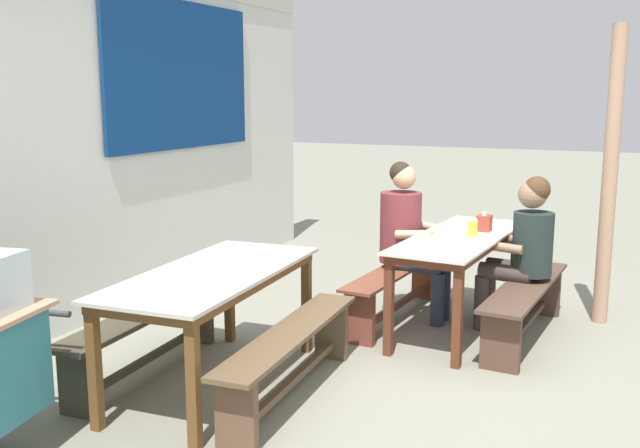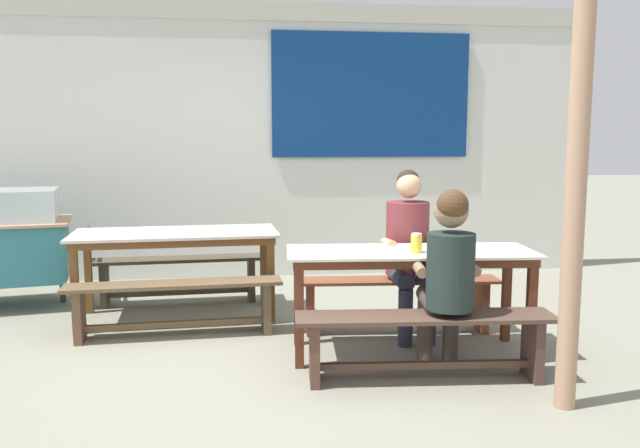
{
  "view_description": "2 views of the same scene",
  "coord_description": "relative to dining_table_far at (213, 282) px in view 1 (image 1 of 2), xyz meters",
  "views": [
    {
      "loc": [
        -4.39,
        -1.46,
        1.85
      ],
      "look_at": [
        0.34,
        0.69,
        0.89
      ],
      "focal_mm": 40.06,
      "sensor_mm": 36.0,
      "label": 1
    },
    {
      "loc": [
        -0.19,
        -4.61,
        1.56
      ],
      "look_at": [
        0.47,
        0.66,
        0.84
      ],
      "focal_mm": 36.32,
      "sensor_mm": 36.0,
      "label": 2
    }
  ],
  "objects": [
    {
      "name": "ground_plane",
      "position": [
        0.73,
        -0.93,
        -0.68
      ],
      "size": [
        40.0,
        40.0,
        0.0
      ],
      "primitive_type": "plane",
      "color": "gray"
    },
    {
      "name": "backdrop_wall",
      "position": [
        0.77,
        1.67,
        0.89
      ],
      "size": [
        7.26,
        0.23,
        2.99
      ],
      "color": "silver",
      "rests_on": "ground_plane"
    },
    {
      "name": "dining_table_far",
      "position": [
        0.0,
        0.0,
        0.0
      ],
      "size": [
        1.75,
        0.84,
        0.76
      ],
      "color": "beige",
      "rests_on": "ground_plane"
    },
    {
      "name": "dining_table_near",
      "position": [
        1.74,
        -1.14,
        -0.01
      ],
      "size": [
        1.79,
        0.74,
        0.76
      ],
      "color": "silver",
      "rests_on": "ground_plane"
    },
    {
      "name": "bench_far_back",
      "position": [
        -0.03,
        0.52,
        -0.39
      ],
      "size": [
        1.6,
        0.37,
        0.43
      ],
      "color": "#453E2E",
      "rests_on": "ground_plane"
    },
    {
      "name": "bench_far_front",
      "position": [
        0.03,
        -0.52,
        -0.39
      ],
      "size": [
        1.68,
        0.36,
        0.43
      ],
      "color": "brown",
      "rests_on": "ground_plane"
    },
    {
      "name": "bench_near_back",
      "position": [
        1.78,
        -0.61,
        -0.4
      ],
      "size": [
        1.64,
        0.39,
        0.43
      ],
      "color": "brown",
      "rests_on": "ground_plane"
    },
    {
      "name": "bench_near_front",
      "position": [
        1.71,
        -1.66,
        -0.39
      ],
      "size": [
        1.67,
        0.43,
        0.43
      ],
      "color": "#4E392D",
      "rests_on": "ground_plane"
    },
    {
      "name": "person_near_front",
      "position": [
        1.87,
        -1.6,
        0.02
      ],
      "size": [
        0.45,
        0.57,
        1.23
      ],
      "color": "#433633",
      "rests_on": "ground_plane"
    },
    {
      "name": "person_right_near_table",
      "position": [
        1.86,
        -0.68,
        0.05
      ],
      "size": [
        0.46,
        0.58,
        1.3
      ],
      "color": "#2B3247",
      "rests_on": "ground_plane"
    },
    {
      "name": "tissue_box",
      "position": [
        2.01,
        -1.27,
        0.14
      ],
      "size": [
        0.13,
        0.11,
        0.15
      ],
      "color": "#9E3A2C",
      "rests_on": "dining_table_near"
    },
    {
      "name": "condiment_jar",
      "position": [
        1.76,
        -1.23,
        0.14
      ],
      "size": [
        0.08,
        0.08,
        0.14
      ],
      "color": "yellow",
      "rests_on": "dining_table_near"
    },
    {
      "name": "wooden_support_post",
      "position": [
        2.4,
        -2.16,
        0.5
      ],
      "size": [
        0.12,
        0.12,
        2.37
      ],
      "primitive_type": "cylinder",
      "color": "tan",
      "rests_on": "ground_plane"
    }
  ]
}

